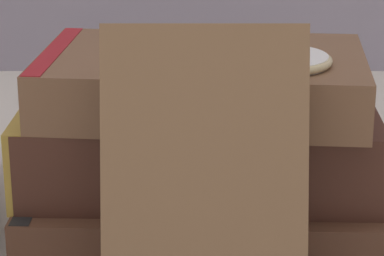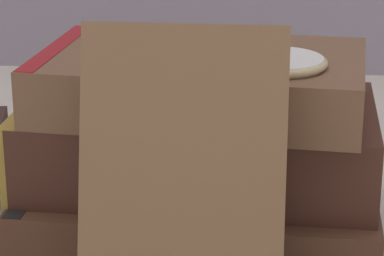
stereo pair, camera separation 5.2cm
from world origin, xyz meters
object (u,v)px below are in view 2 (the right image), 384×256
Objects in this scene: book_flat_top at (194,81)px; book_leaning_front at (178,184)px; book_flat_middle at (187,141)px; reading_glasses at (100,133)px; pocket_watch at (278,62)px; book_flat_bottom at (196,202)px.

book_leaning_front is (0.00, -0.11, -0.03)m from book_flat_top.
book_flat_top is (0.01, -0.01, 0.04)m from book_flat_middle.
reading_glasses is (-0.09, 0.16, -0.05)m from book_flat_middle.
book_flat_middle reaches higher than reading_glasses.
book_leaning_front is 0.11m from pocket_watch.
book_flat_middle is at bearing 93.55° from book_leaning_front.
book_flat_bottom is at bearing -36.25° from book_flat_middle.
book_flat_bottom is at bearing -75.88° from reading_glasses.
pocket_watch is at bearing -27.45° from book_flat_bottom.
book_leaning_front reaches higher than book_flat_bottom.
book_flat_top reaches higher than reading_glasses.
book_flat_top is 0.22m from reading_glasses.
reading_glasses is at bearing 109.36° from book_leaning_front.
book_flat_top is 0.06m from pocket_watch.
reading_glasses is at bearing 124.57° from book_flat_top.
reading_glasses is (-0.10, 0.17, -0.01)m from book_flat_bottom.
book_flat_bottom is 0.12m from pocket_watch.
book_flat_middle reaches higher than book_flat_bottom.
book_flat_middle is 3.70× the size of pocket_watch.
book_flat_bottom is 1.10× the size of book_flat_top.
book_flat_bottom is 2.12× the size of reading_glasses.
pocket_watch is (0.05, -0.03, 0.11)m from book_flat_bottom.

